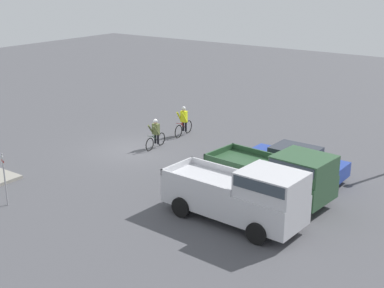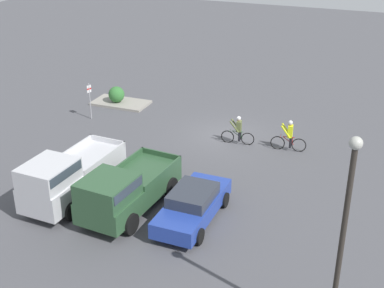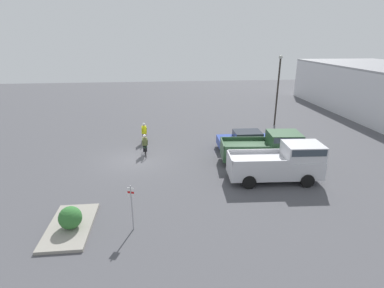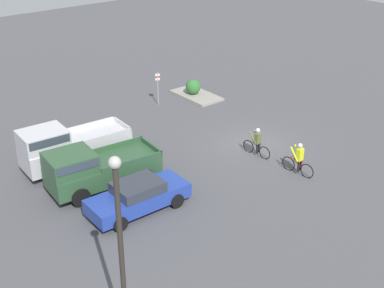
{
  "view_description": "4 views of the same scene",
  "coord_description": "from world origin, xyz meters",
  "views": [
    {
      "loc": [
        20.09,
        18.39,
        9.1
      ],
      "look_at": [
        0.41,
        4.14,
        1.2
      ],
      "focal_mm": 50.0,
      "sensor_mm": 36.0,
      "label": 1
    },
    {
      "loc": [
        -8.34,
        26.23,
        12.25
      ],
      "look_at": [
        0.41,
        4.14,
        1.2
      ],
      "focal_mm": 50.0,
      "sensor_mm": 36.0,
      "label": 2
    },
    {
      "loc": [
        20.19,
        2.1,
        8.33
      ],
      "look_at": [
        0.41,
        4.14,
        1.2
      ],
      "focal_mm": 28.0,
      "sensor_mm": 36.0,
      "label": 3
    },
    {
      "loc": [
        -18.7,
        19.5,
        13.24
      ],
      "look_at": [
        0.41,
        4.14,
        1.2
      ],
      "focal_mm": 50.0,
      "sensor_mm": 36.0,
      "label": 4
    }
  ],
  "objects": [
    {
      "name": "cyclist_0",
      "position": [
        -0.93,
        0.76,
        0.79
      ],
      "size": [
        1.83,
        0.5,
        1.62
      ],
      "color": "black",
      "rests_on": "ground_plane"
    },
    {
      "name": "sedan_0",
      "position": [
        -1.42,
        8.68,
        0.72
      ],
      "size": [
        2.03,
        4.66,
        1.42
      ],
      "color": "#233D9E",
      "rests_on": "ground_plane"
    },
    {
      "name": "cyclist_1",
      "position": [
        -3.67,
        0.59,
        0.84
      ],
      "size": [
        1.88,
        0.5,
        1.73
      ],
      "color": "black",
      "rests_on": "ground_plane"
    },
    {
      "name": "ground_plane",
      "position": [
        0.0,
        0.0,
        0.0
      ],
      "size": [
        80.0,
        80.0,
        0.0
      ],
      "primitive_type": "plane",
      "color": "#4C4C51"
    },
    {
      "name": "fire_lane_sign",
      "position": [
        8.36,
        0.62,
        1.35
      ],
      "size": [
        0.13,
        0.29,
        2.24
      ],
      "color": "#9E9EA3",
      "rests_on": "ground_plane"
    },
    {
      "name": "pickup_truck_0",
      "position": [
        1.42,
        9.28,
        1.15
      ],
      "size": [
        2.67,
        5.5,
        2.19
      ],
      "color": "#2D5133",
      "rests_on": "ground_plane"
    },
    {
      "name": "pickup_truck_1",
      "position": [
        4.2,
        9.22,
        1.2
      ],
      "size": [
        2.4,
        5.63,
        2.36
      ],
      "color": "silver",
      "rests_on": "ground_plane"
    }
  ]
}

